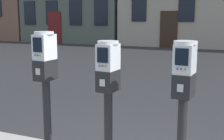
{
  "coord_description": "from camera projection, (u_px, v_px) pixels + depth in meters",
  "views": [
    {
      "loc": [
        1.46,
        -3.19,
        1.86
      ],
      "look_at": [
        0.2,
        -0.24,
        1.29
      ],
      "focal_mm": 49.68,
      "sensor_mm": 36.0,
      "label": 1
    }
  ],
  "objects": [
    {
      "name": "parking_meter_near_kerb",
      "position": [
        46.0,
        74.0,
        3.48
      ],
      "size": [
        0.23,
        0.26,
        1.54
      ],
      "rotation": [
        0.0,
        0.0,
        -1.64
      ],
      "color": "black",
      "rests_on": "sidewalk_slab"
    },
    {
      "name": "parking_meter_twin_adjacent",
      "position": [
        108.0,
        85.0,
        3.19
      ],
      "size": [
        0.23,
        0.26,
        1.46
      ],
      "rotation": [
        0.0,
        0.0,
        -1.64
      ],
      "color": "black",
      "rests_on": "sidewalk_slab"
    },
    {
      "name": "parking_meter_end_of_row",
      "position": [
        184.0,
        90.0,
        2.89
      ],
      "size": [
        0.23,
        0.26,
        1.49
      ],
      "rotation": [
        0.0,
        0.0,
        -1.64
      ],
      "color": "black",
      "rests_on": "sidewalk_slab"
    }
  ]
}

